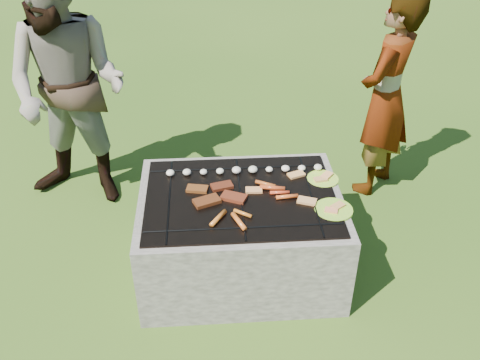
% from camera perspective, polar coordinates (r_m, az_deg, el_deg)
% --- Properties ---
extents(lawn, '(60.00, 60.00, 0.00)m').
position_cam_1_polar(lawn, '(3.78, 0.05, -9.24)').
color(lawn, '#264B12').
rests_on(lawn, ground).
extents(fire_pit, '(1.30, 1.00, 0.62)m').
position_cam_1_polar(fire_pit, '(3.59, 0.06, -5.97)').
color(fire_pit, '#A49D91').
rests_on(fire_pit, ground).
extents(mushrooms, '(1.06, 0.06, 0.04)m').
position_cam_1_polar(mushrooms, '(3.60, 0.51, 1.08)').
color(mushrooms, white).
rests_on(mushrooms, fire_pit).
extents(pork_slabs, '(0.39, 0.29, 0.02)m').
position_cam_1_polar(pork_slabs, '(3.39, -2.59, -1.56)').
color(pork_slabs, '#9E4E1C').
rests_on(pork_slabs, fire_pit).
extents(sausages, '(0.57, 0.50, 0.03)m').
position_cam_1_polar(sausages, '(3.31, 1.73, -2.41)').
color(sausages, '#C75020').
rests_on(sausages, fire_pit).
extents(bread_on_grate, '(0.44, 0.40, 0.02)m').
position_cam_1_polar(bread_on_grate, '(3.45, 5.14, -0.95)').
color(bread_on_grate, tan).
rests_on(bread_on_grate, fire_pit).
extents(plate_far, '(0.25, 0.25, 0.03)m').
position_cam_1_polar(plate_far, '(3.60, 8.83, 0.13)').
color(plate_far, yellow).
rests_on(plate_far, fire_pit).
extents(plate_near, '(0.30, 0.30, 0.03)m').
position_cam_1_polar(plate_near, '(3.33, 9.97, -3.12)').
color(plate_near, '#CADC34').
rests_on(plate_near, fire_pit).
extents(cook, '(0.68, 0.71, 1.63)m').
position_cam_1_polar(cook, '(4.31, 15.29, 8.51)').
color(cook, gray).
rests_on(cook, ground).
extents(bystander, '(1.11, 0.97, 1.92)m').
position_cam_1_polar(bystander, '(4.16, -17.84, 9.32)').
color(bystander, '#A9968D').
rests_on(bystander, ground).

